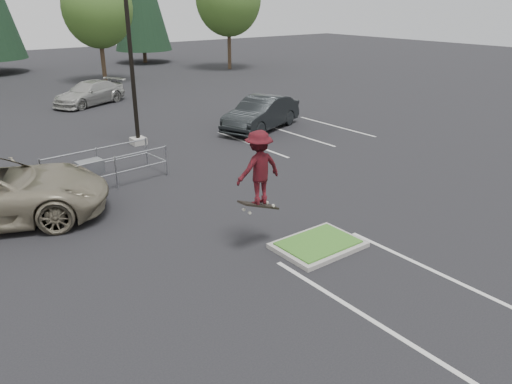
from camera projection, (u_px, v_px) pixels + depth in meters
ground at (318, 247)px, 13.06m from camera, size 120.00×120.00×0.00m
grass_median at (318, 245)px, 13.03m from camera, size 2.20×1.60×0.16m
stall_lines at (164, 192)px, 16.76m from camera, size 22.62×17.60×0.01m
light_pole at (129, 38)px, 20.58m from camera, size 0.70×0.60×10.12m
decid_c at (97, 10)px, 36.63m from camera, size 5.12×5.12×8.38m
decid_d at (228, 0)px, 43.54m from camera, size 5.76×5.76×9.43m
cart_corral at (94, 166)px, 17.03m from camera, size 4.14×1.78×1.14m
skateboarder at (259, 168)px, 12.34m from camera, size 1.25×0.75×2.20m
car_r_charc at (261, 113)px, 24.43m from camera, size 5.18×3.36×1.61m
car_far_silver at (91, 93)px, 30.27m from camera, size 5.16×3.75×1.39m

